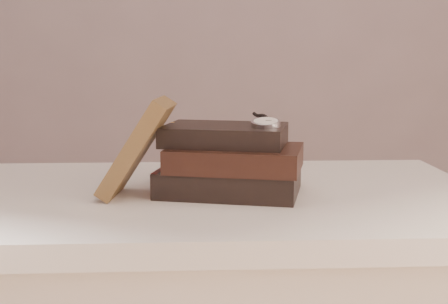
{
  "coord_description": "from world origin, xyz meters",
  "views": [
    {
      "loc": [
        -0.03,
        -0.74,
        1.0
      ],
      "look_at": [
        0.02,
        0.33,
        0.82
      ],
      "focal_mm": 49.05,
      "sensor_mm": 36.0,
      "label": 1
    }
  ],
  "objects": [
    {
      "name": "table",
      "position": [
        0.0,
        0.35,
        0.66
      ],
      "size": [
        1.0,
        0.6,
        0.75
      ],
      "color": "silver",
      "rests_on": "ground"
    },
    {
      "name": "pocket_watch",
      "position": [
        0.09,
        0.31,
        0.88
      ],
      "size": [
        0.06,
        0.16,
        0.02
      ],
      "color": "silver",
      "rests_on": "book_stack"
    },
    {
      "name": "book_stack",
      "position": [
        0.04,
        0.33,
        0.81
      ],
      "size": [
        0.28,
        0.23,
        0.12
      ],
      "color": "black",
      "rests_on": "table"
    },
    {
      "name": "eyeglasses",
      "position": [
        -0.03,
        0.43,
        0.82
      ],
      "size": [
        0.13,
        0.14,
        0.05
      ],
      "color": "silver",
      "rests_on": "book_stack"
    },
    {
      "name": "journal",
      "position": [
        -0.13,
        0.32,
        0.84
      ],
      "size": [
        0.14,
        0.13,
        0.17
      ],
      "primitive_type": "cube",
      "rotation": [
        0.0,
        0.57,
        -0.12
      ],
      "color": "#48331B",
      "rests_on": "table"
    }
  ]
}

